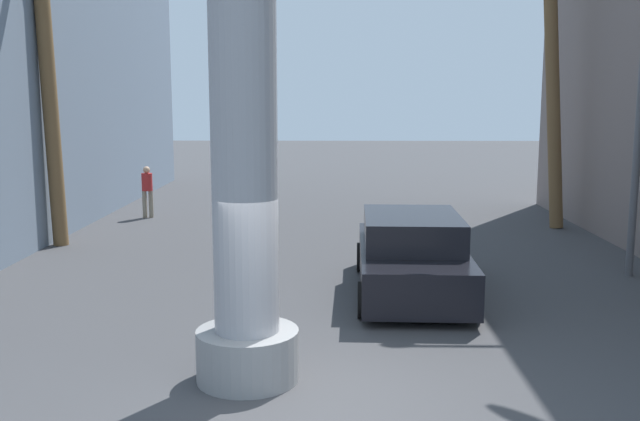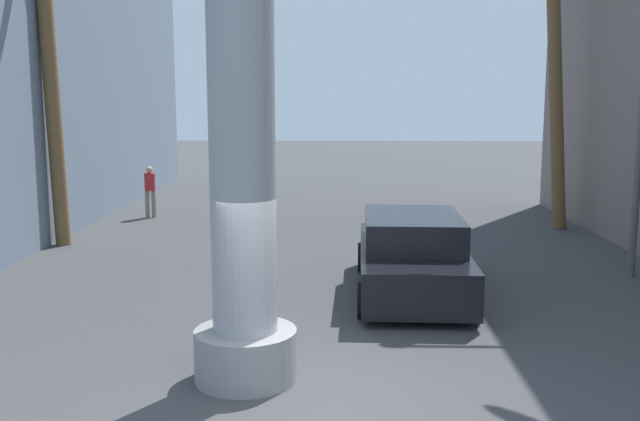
% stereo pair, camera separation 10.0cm
% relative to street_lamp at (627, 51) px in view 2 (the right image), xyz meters
% --- Properties ---
extents(ground_plane, '(91.79, 91.79, 0.00)m').
position_rel_street_lamp_xyz_m(ground_plane, '(-6.25, 3.20, -4.77)').
color(ground_plane, '#424244').
extents(street_lamp, '(2.74, 0.28, 7.93)m').
position_rel_street_lamp_xyz_m(street_lamp, '(0.00, 0.00, 0.00)').
color(street_lamp, '#59595E').
rests_on(street_lamp, ground).
extents(car_lead, '(2.24, 4.89, 1.56)m').
position_rel_street_lamp_xyz_m(car_lead, '(-4.48, -1.44, -4.03)').
color(car_lead, black).
rests_on(car_lead, ground).
extents(palm_tree_mid_right, '(2.64, 2.75, 9.57)m').
position_rel_street_lamp_xyz_m(palm_tree_mid_right, '(0.26, 5.86, 0.97)').
color(palm_tree_mid_right, brown).
rests_on(palm_tree_mid_right, ground).
extents(palm_tree_mid_left, '(2.57, 2.55, 8.76)m').
position_rel_street_lamp_xyz_m(palm_tree_mid_left, '(-13.18, 2.93, 0.40)').
color(palm_tree_mid_left, brown).
rests_on(palm_tree_mid_left, ground).
extents(pedestrian_far_left, '(0.39, 0.39, 1.65)m').
position_rel_street_lamp_xyz_m(pedestrian_far_left, '(-11.95, 7.33, -3.80)').
color(pedestrian_far_left, gray).
rests_on(pedestrian_far_left, ground).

